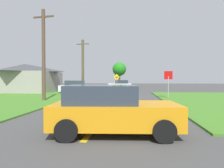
{
  "coord_description": "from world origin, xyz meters",
  "views": [
    {
      "loc": [
        1.39,
        -20.49,
        1.83
      ],
      "look_at": [
        -0.86,
        2.13,
        1.24
      ],
      "focal_mm": 31.58,
      "sensor_mm": 36.0,
      "label": 1
    }
  ],
  "objects_px": {
    "utility_pole_mid": "(83,65)",
    "utility_pole_near": "(44,54)",
    "oak_tree_left": "(119,69)",
    "barn": "(25,78)",
    "stop_sign": "(168,79)",
    "car_behind_on_main_road": "(112,110)",
    "car_approaching_junction": "(120,85)",
    "direction_sign": "(117,81)",
    "parked_car_near_building": "(76,87)"
  },
  "relations": [
    {
      "from": "stop_sign",
      "to": "utility_pole_mid",
      "type": "bearing_deg",
      "value": -40.13
    },
    {
      "from": "stop_sign",
      "to": "car_approaching_junction",
      "type": "distance_m",
      "value": 16.76
    },
    {
      "from": "parked_car_near_building",
      "to": "utility_pole_mid",
      "type": "height_order",
      "value": "utility_pole_mid"
    },
    {
      "from": "stop_sign",
      "to": "car_behind_on_main_road",
      "type": "height_order",
      "value": "stop_sign"
    },
    {
      "from": "oak_tree_left",
      "to": "utility_pole_mid",
      "type": "bearing_deg",
      "value": -105.69
    },
    {
      "from": "oak_tree_left",
      "to": "parked_car_near_building",
      "type": "bearing_deg",
      "value": -104.84
    },
    {
      "from": "utility_pole_near",
      "to": "utility_pole_mid",
      "type": "relative_size",
      "value": 1.04
    },
    {
      "from": "utility_pole_mid",
      "to": "car_approaching_junction",
      "type": "bearing_deg",
      "value": 58.88
    },
    {
      "from": "parked_car_near_building",
      "to": "direction_sign",
      "type": "xyz_separation_m",
      "value": [
        4.9,
        3.42,
        0.77
      ]
    },
    {
      "from": "utility_pole_near",
      "to": "direction_sign",
      "type": "height_order",
      "value": "utility_pole_near"
    },
    {
      "from": "stop_sign",
      "to": "direction_sign",
      "type": "relative_size",
      "value": 1.0
    },
    {
      "from": "direction_sign",
      "to": "barn",
      "type": "relative_size",
      "value": 0.31
    },
    {
      "from": "utility_pole_mid",
      "to": "utility_pole_near",
      "type": "bearing_deg",
      "value": -92.52
    },
    {
      "from": "utility_pole_near",
      "to": "oak_tree_left",
      "type": "distance_m",
      "value": 26.17
    },
    {
      "from": "direction_sign",
      "to": "utility_pole_mid",
      "type": "bearing_deg",
      "value": -164.12
    },
    {
      "from": "parked_car_near_building",
      "to": "oak_tree_left",
      "type": "xyz_separation_m",
      "value": [
        4.45,
        16.8,
        3.04
      ]
    },
    {
      "from": "utility_pole_mid",
      "to": "direction_sign",
      "type": "xyz_separation_m",
      "value": [
        4.57,
        1.3,
        -2.11
      ]
    },
    {
      "from": "parked_car_near_building",
      "to": "barn",
      "type": "distance_m",
      "value": 7.91
    },
    {
      "from": "stop_sign",
      "to": "utility_pole_mid",
      "type": "xyz_separation_m",
      "value": [
        -10.05,
        8.03,
        1.88
      ]
    },
    {
      "from": "utility_pole_near",
      "to": "car_approaching_junction",
      "type": "bearing_deg",
      "value": 74.59
    },
    {
      "from": "utility_pole_mid",
      "to": "parked_car_near_building",
      "type": "bearing_deg",
      "value": -98.82
    },
    {
      "from": "stop_sign",
      "to": "barn",
      "type": "distance_m",
      "value": 19.53
    },
    {
      "from": "parked_car_near_building",
      "to": "oak_tree_left",
      "type": "height_order",
      "value": "oak_tree_left"
    },
    {
      "from": "car_behind_on_main_road",
      "to": "car_approaching_junction",
      "type": "distance_m",
      "value": 27.95
    },
    {
      "from": "car_behind_on_main_road",
      "to": "car_approaching_junction",
      "type": "xyz_separation_m",
      "value": [
        -1.3,
        27.92,
        -0.0
      ]
    },
    {
      "from": "utility_pole_near",
      "to": "utility_pole_mid",
      "type": "bearing_deg",
      "value": 87.48
    },
    {
      "from": "stop_sign",
      "to": "oak_tree_left",
      "type": "distance_m",
      "value": 23.55
    },
    {
      "from": "car_approaching_junction",
      "to": "oak_tree_left",
      "type": "xyz_separation_m",
      "value": [
        -0.6,
        6.85,
        3.04
      ]
    },
    {
      "from": "oak_tree_left",
      "to": "car_behind_on_main_road",
      "type": "bearing_deg",
      "value": -86.87
    },
    {
      "from": "oak_tree_left",
      "to": "barn",
      "type": "relative_size",
      "value": 0.65
    },
    {
      "from": "oak_tree_left",
      "to": "barn",
      "type": "distance_m",
      "value": 19.6
    },
    {
      "from": "stop_sign",
      "to": "parked_car_near_building",
      "type": "distance_m",
      "value": 11.98
    },
    {
      "from": "car_approaching_junction",
      "to": "oak_tree_left",
      "type": "bearing_deg",
      "value": -85.38
    },
    {
      "from": "barn",
      "to": "car_behind_on_main_road",
      "type": "bearing_deg",
      "value": -54.24
    },
    {
      "from": "barn",
      "to": "oak_tree_left",
      "type": "bearing_deg",
      "value": 51.56
    },
    {
      "from": "parked_car_near_building",
      "to": "utility_pole_near",
      "type": "height_order",
      "value": "utility_pole_near"
    },
    {
      "from": "utility_pole_near",
      "to": "barn",
      "type": "bearing_deg",
      "value": 125.68
    },
    {
      "from": "direction_sign",
      "to": "utility_pole_near",
      "type": "bearing_deg",
      "value": -112.21
    },
    {
      "from": "barn",
      "to": "stop_sign",
      "type": "bearing_deg",
      "value": -22.34
    },
    {
      "from": "stop_sign",
      "to": "utility_pole_mid",
      "type": "distance_m",
      "value": 13.0
    },
    {
      "from": "utility_pole_near",
      "to": "utility_pole_mid",
      "type": "height_order",
      "value": "utility_pole_near"
    },
    {
      "from": "utility_pole_near",
      "to": "barn",
      "type": "xyz_separation_m",
      "value": [
        -7.52,
        10.47,
        -1.92
      ]
    },
    {
      "from": "utility_pole_near",
      "to": "direction_sign",
      "type": "xyz_separation_m",
      "value": [
        5.05,
        12.38,
        -2.3
      ]
    },
    {
      "from": "direction_sign",
      "to": "oak_tree_left",
      "type": "bearing_deg",
      "value": 91.9
    },
    {
      "from": "car_behind_on_main_road",
      "to": "barn",
      "type": "relative_size",
      "value": 0.52
    },
    {
      "from": "car_approaching_junction",
      "to": "parked_car_near_building",
      "type": "bearing_deg",
      "value": 62.67
    },
    {
      "from": "stop_sign",
      "to": "utility_pole_near",
      "type": "xyz_separation_m",
      "value": [
        -10.54,
        -3.05,
        2.08
      ]
    },
    {
      "from": "parked_car_near_building",
      "to": "car_behind_on_main_road",
      "type": "distance_m",
      "value": 19.06
    },
    {
      "from": "utility_pole_mid",
      "to": "barn",
      "type": "height_order",
      "value": "utility_pole_mid"
    },
    {
      "from": "utility_pole_mid",
      "to": "direction_sign",
      "type": "relative_size",
      "value": 2.84
    }
  ]
}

